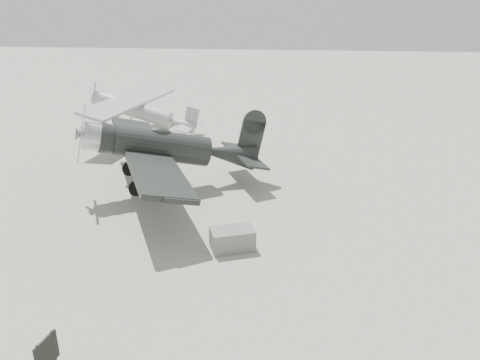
{
  "coord_description": "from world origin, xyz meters",
  "views": [
    {
      "loc": [
        3.9,
        -18.28,
        9.08
      ],
      "look_at": [
        1.53,
        1.46,
        1.5
      ],
      "focal_mm": 35.0,
      "sensor_mm": 36.0,
      "label": 1
    }
  ],
  "objects_px": {
    "lowwing_monoplane": "(171,148)",
    "sign_board": "(47,353)",
    "equipment_block": "(232,239)",
    "highwing_monoplane": "(140,108)"
  },
  "relations": [
    {
      "from": "lowwing_monoplane",
      "to": "sign_board",
      "type": "xyz_separation_m",
      "value": [
        0.12,
        -13.08,
        -1.51
      ]
    },
    {
      "from": "lowwing_monoplane",
      "to": "highwing_monoplane",
      "type": "xyz_separation_m",
      "value": [
        -4.9,
        9.95,
        -0.22
      ]
    },
    {
      "from": "lowwing_monoplane",
      "to": "highwing_monoplane",
      "type": "relative_size",
      "value": 1.11
    },
    {
      "from": "lowwing_monoplane",
      "to": "highwing_monoplane",
      "type": "bearing_deg",
      "value": 90.38
    },
    {
      "from": "equipment_block",
      "to": "sign_board",
      "type": "height_order",
      "value": "sign_board"
    },
    {
      "from": "highwing_monoplane",
      "to": "sign_board",
      "type": "height_order",
      "value": "highwing_monoplane"
    },
    {
      "from": "highwing_monoplane",
      "to": "sign_board",
      "type": "distance_m",
      "value": 23.61
    },
    {
      "from": "equipment_block",
      "to": "highwing_monoplane",
      "type": "bearing_deg",
      "value": 119.11
    },
    {
      "from": "equipment_block",
      "to": "sign_board",
      "type": "bearing_deg",
      "value": -117.65
    },
    {
      "from": "lowwing_monoplane",
      "to": "sign_board",
      "type": "distance_m",
      "value": 13.17
    }
  ]
}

